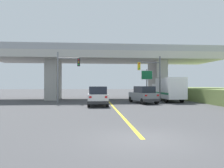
{
  "coord_description": "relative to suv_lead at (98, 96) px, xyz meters",
  "views": [
    {
      "loc": [
        -1.96,
        -8.42,
        2.18
      ],
      "look_at": [
        0.19,
        16.73,
        2.29
      ],
      "focal_mm": 34.46,
      "sensor_mm": 36.0,
      "label": 1
    }
  ],
  "objects": [
    {
      "name": "ground",
      "position": [
        1.53,
        10.63,
        -1.01
      ],
      "size": [
        160.0,
        160.0,
        0.0
      ],
      "primitive_type": "plane",
      "color": "#424244"
    },
    {
      "name": "traffic_signal_farside",
      "position": [
        -3.93,
        4.19,
        2.86
      ],
      "size": [
        2.77,
        0.36,
        6.19
      ],
      "color": "slate",
      "rests_on": "ground"
    },
    {
      "name": "box_truck",
      "position": [
        9.45,
        5.5,
        0.62
      ],
      "size": [
        2.33,
        7.38,
        3.09
      ],
      "color": "silver",
      "rests_on": "ground"
    },
    {
      "name": "suv_lead",
      "position": [
        0.0,
        0.0,
        0.0
      ],
      "size": [
        2.04,
        4.26,
        2.02
      ],
      "color": "silver",
      "rests_on": "ground"
    },
    {
      "name": "highway_sign",
      "position": [
        6.98,
        7.13,
        2.16
      ],
      "size": [
        1.58,
        0.17,
        4.35
      ],
      "color": "#56595E",
      "rests_on": "ground"
    },
    {
      "name": "suv_crossing",
      "position": [
        5.48,
        2.83,
        0.0
      ],
      "size": [
        2.84,
        4.93,
        2.02
      ],
      "rotation": [
        0.0,
        0.0,
        0.21
      ],
      "color": "slate",
      "rests_on": "ground"
    },
    {
      "name": "traffic_signal_nearside",
      "position": [
        6.91,
        3.94,
        2.6
      ],
      "size": [
        2.91,
        0.36,
        5.77
      ],
      "color": "#56595E",
      "rests_on": "ground"
    },
    {
      "name": "lane_divider_stripe",
      "position": [
        1.53,
        -2.84,
        -1.01
      ],
      "size": [
        0.2,
        22.05,
        0.01
      ],
      "primitive_type": "cube",
      "color": "yellow",
      "rests_on": "ground"
    },
    {
      "name": "overpass_bridge",
      "position": [
        1.53,
        10.63,
        4.52
      ],
      "size": [
        33.47,
        8.54,
        7.76
      ],
      "color": "#B7B5AD",
      "rests_on": "ground"
    }
  ]
}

